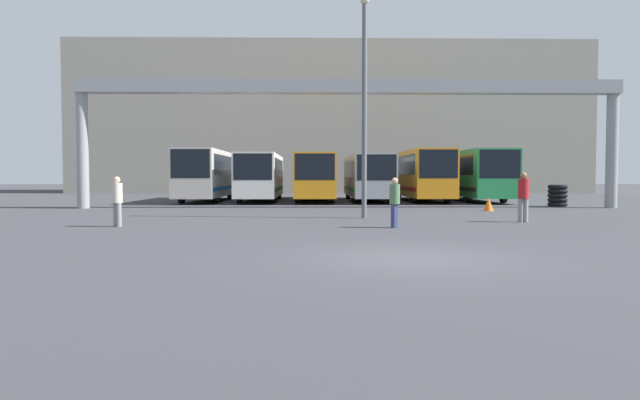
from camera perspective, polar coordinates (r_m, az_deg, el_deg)
ground_plane at (r=11.97m, az=8.93°, el=-5.75°), size 200.00×200.00×0.00m
building_backdrop at (r=60.54m, az=0.94°, el=7.81°), size 50.81×12.00×14.67m
overhead_gantry at (r=29.98m, az=2.97°, el=9.91°), size 28.18×0.80×6.65m
bus_slot_0 at (r=38.57m, az=-11.19°, el=2.72°), size 2.45×10.93×3.30m
bus_slot_1 at (r=38.14m, az=-5.93°, el=2.55°), size 2.44×10.99×3.06m
bus_slot_2 at (r=38.68m, az=-0.60°, el=2.56°), size 2.51×12.35×3.06m
bus_slot_3 at (r=38.20m, az=4.74°, el=2.51°), size 2.49×11.00×3.01m
bus_slot_4 at (r=38.34m, az=10.08°, el=2.72°), size 2.45×10.24×3.29m
bus_slot_5 at (r=40.10m, az=14.80°, el=2.66°), size 2.61×12.15×3.29m
pedestrian_mid_right at (r=18.68m, az=7.47°, el=-0.13°), size 0.34×0.34×1.63m
pedestrian_mid_left at (r=20.09m, az=-19.62°, el=-0.02°), size 0.35×0.35×1.67m
pedestrian_near_right at (r=22.05m, az=19.66°, el=0.40°), size 0.38×0.38×1.82m
traffic_cone at (r=28.54m, az=16.50°, el=-0.41°), size 0.48×0.48×0.64m
tire_stack at (r=33.84m, az=22.67°, el=0.41°), size 1.04×1.04×1.20m
lamp_post at (r=23.03m, az=4.46°, el=10.10°), size 0.36×0.36×8.80m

